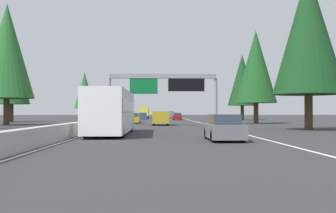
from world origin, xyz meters
The scene contains 19 objects.
ground_plane centered at (60.00, 0.00, 0.00)m, with size 320.00×320.00×0.00m, color #2D2D30.
median_barrier centered at (80.00, 0.30, 0.45)m, with size 180.00×0.56×0.90m, color #ADAAA3.
shoulder_stripe_right centered at (70.00, -11.52, 0.01)m, with size 160.00×0.16×0.01m, color silver.
shoulder_stripe_median centered at (70.00, -0.25, 0.01)m, with size 160.00×0.16×0.01m, color silver.
sign_gantry_overhead centered at (44.26, -6.04, 4.78)m, with size 0.50×12.68×6.00m.
sedan_near_right centered at (20.95, -9.00, 0.68)m, with size 4.40×1.80×1.47m.
bus_near_center centered at (27.27, -1.96, 1.72)m, with size 11.50×2.55×3.10m.
minivan_far_right centered at (46.84, -5.61, 0.95)m, with size 5.00×1.95×1.69m.
sedan_far_center centered at (87.12, -1.94, 0.68)m, with size 4.40×1.80×1.47m.
box_truck_distant_b centered at (103.08, -1.60, 1.61)m, with size 8.50×2.40×2.95m.
pickup_mid_center centered at (106.71, -8.86, 0.91)m, with size 5.60×2.00×1.86m.
sedan_far_left centered at (78.69, -9.21, 0.68)m, with size 4.40×1.80×1.47m.
sedan_distant_a centered at (55.62, -1.78, 0.68)m, with size 4.40×1.80×1.47m.
conifer_right_near centered at (33.70, -18.79, 8.78)m, with size 6.35×6.35×14.44m.
conifer_right_mid centered at (53.44, -19.02, 7.96)m, with size 5.76×5.76×13.09m.
conifer_right_far centered at (78.10, -22.41, 8.12)m, with size 5.88×5.88×13.36m.
conifer_left_near centered at (47.22, 13.20, 9.08)m, with size 6.57×6.57×14.93m.
conifer_left_mid centered at (62.45, 18.27, 7.97)m, with size 5.77×5.77×13.11m.
conifer_left_far centered at (95.86, 12.83, 6.94)m, with size 5.03×5.03×11.43m.
Camera 1 is at (-1.05, -5.30, 1.60)m, focal length 41.93 mm.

